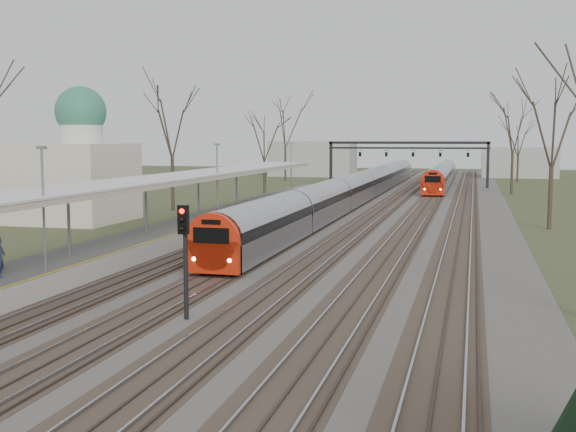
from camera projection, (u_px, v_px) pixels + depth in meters
The scene contains 10 objects.
track_bed at pixel (377, 208), 66.43m from camera, with size 24.00×160.00×0.22m.
platform at pixel (217, 221), 51.85m from camera, with size 3.50×69.00×1.00m, color #9E9B93.
canopy at pixel (192, 176), 47.14m from camera, with size 4.10×50.00×3.11m.
dome_building at pixel (62, 174), 55.13m from camera, with size 10.00×8.00×10.30m.
signal_gantry at pixel (408, 150), 94.79m from camera, with size 21.00×0.59×6.08m.
tree_west_far at pixel (172, 120), 63.14m from camera, with size 5.50×5.50×11.33m.
tree_east_far at pixel (553, 125), 49.74m from camera, with size 5.00×5.00×10.30m.
train_near at pixel (362, 186), 75.47m from camera, with size 2.62×90.21×3.05m.
train_far at pixel (442, 175), 99.48m from camera, with size 2.62×45.21×3.05m.
signal_post at pixel (185, 245), 24.70m from camera, with size 0.35×0.45×4.10m.
Camera 1 is at (8.79, -11.10, 6.31)m, focal length 45.00 mm.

